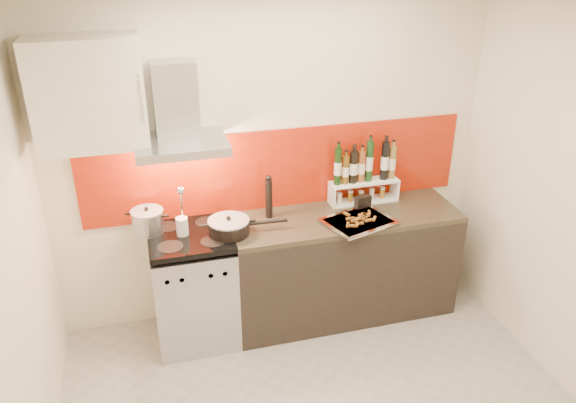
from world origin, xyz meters
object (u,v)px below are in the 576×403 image
object	(u,v)px
range_stove	(194,288)
counter	(342,264)
baking_tray	(359,221)
saute_pan	(230,226)
stock_pot	(148,221)
pepper_mill	(269,197)

from	to	relation	value
range_stove	counter	size ratio (longest dim) A/B	0.51
range_stove	baking_tray	world-z (taller)	baking_tray
range_stove	counter	world-z (taller)	range_stove
range_stove	saute_pan	distance (m)	0.60
saute_pan	counter	bearing A→B (deg)	3.90
range_stove	counter	distance (m)	1.20
counter	saute_pan	bearing A→B (deg)	-176.10
saute_pan	stock_pot	bearing A→B (deg)	163.03
saute_pan	baking_tray	world-z (taller)	saute_pan
saute_pan	range_stove	bearing A→B (deg)	168.67
range_stove	baking_tray	xyz separation A→B (m)	(1.25, -0.15, 0.47)
baking_tray	counter	bearing A→B (deg)	108.47
pepper_mill	saute_pan	bearing A→B (deg)	-151.47
counter	stock_pot	world-z (taller)	stock_pot
counter	saute_pan	size ratio (longest dim) A/B	3.08
counter	stock_pot	bearing A→B (deg)	175.72
counter	range_stove	bearing A→B (deg)	-179.77
stock_pot	baking_tray	bearing A→B (deg)	-9.80
counter	saute_pan	distance (m)	1.05
counter	baking_tray	size ratio (longest dim) A/B	3.04
range_stove	baking_tray	distance (m)	1.35
baking_tray	saute_pan	bearing A→B (deg)	174.58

